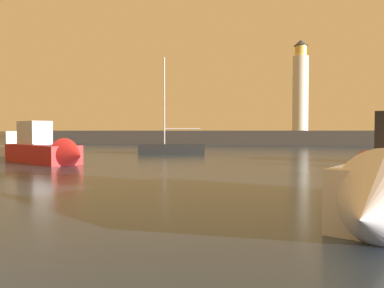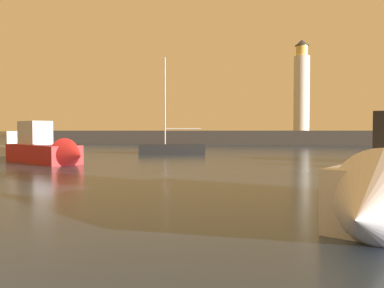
% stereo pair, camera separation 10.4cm
% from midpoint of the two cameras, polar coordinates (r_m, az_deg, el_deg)
% --- Properties ---
extents(ground_plane, '(220.00, 220.00, 0.00)m').
position_cam_midpoint_polar(ground_plane, '(32.47, 4.36, -1.88)').
color(ground_plane, '#2D3D51').
extents(breakwater, '(84.01, 4.71, 2.20)m').
position_cam_midpoint_polar(breakwater, '(61.57, 9.50, 0.92)').
color(breakwater, '#423F3D').
rests_on(breakwater, ground_plane).
extents(lighthouse, '(2.32, 2.32, 13.60)m').
position_cam_midpoint_polar(lighthouse, '(61.61, 15.47, 7.90)').
color(lighthouse, silver).
rests_on(lighthouse, breakwater).
extents(motorboat_1, '(8.42, 5.82, 3.19)m').
position_cam_midpoint_polar(motorboat_1, '(27.63, -20.38, -0.85)').
color(motorboat_1, '#B21E1E').
rests_on(motorboat_1, ground_plane).
extents(motorboat_2, '(5.96, 3.07, 2.48)m').
position_cam_midpoint_polar(motorboat_2, '(36.22, -24.20, -0.64)').
color(motorboat_2, silver).
rests_on(motorboat_2, ground_plane).
extents(sailboat_moored, '(6.30, 3.76, 9.05)m').
position_cam_midpoint_polar(sailboat_moored, '(37.09, -3.16, -0.60)').
color(sailboat_moored, black).
rests_on(sailboat_moored, ground_plane).
extents(mooring_buoy, '(1.02, 1.02, 1.02)m').
position_cam_midpoint_polar(mooring_buoy, '(24.92, 23.96, -2.02)').
color(mooring_buoy, red).
rests_on(mooring_buoy, ground_plane).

